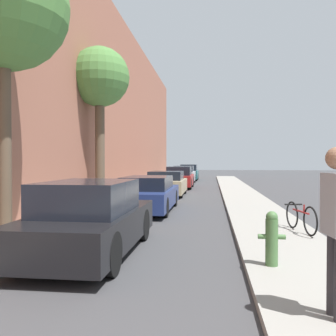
{
  "coord_description": "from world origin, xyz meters",
  "views": [
    {
      "loc": [
        1.35,
        0.92,
        1.8
      ],
      "look_at": [
        0.03,
        11.66,
        1.6
      ],
      "focal_mm": 37.9,
      "sensor_mm": 36.0,
      "label": 1
    }
  ],
  "objects_px": {
    "parked_car_black": "(91,219)",
    "fire_hydrant": "(272,238)",
    "parked_car_champagne": "(167,184)",
    "street_tree_near": "(4,7)",
    "street_tree_far": "(100,80)",
    "parked_car_navy": "(148,194)",
    "parked_car_teal": "(189,173)",
    "parked_car_red": "(180,178)",
    "bicycle": "(301,217)",
    "parked_car_silver": "(184,175)"
  },
  "relations": [
    {
      "from": "parked_car_black",
      "to": "parked_car_red",
      "type": "relative_size",
      "value": 1.05
    },
    {
      "from": "street_tree_far",
      "to": "fire_hydrant",
      "type": "bearing_deg",
      "value": -56.68
    },
    {
      "from": "parked_car_black",
      "to": "street_tree_far",
      "type": "xyz_separation_m",
      "value": [
        -2.33,
        7.78,
        4.53
      ]
    },
    {
      "from": "parked_car_navy",
      "to": "parked_car_champagne",
      "type": "bearing_deg",
      "value": 90.67
    },
    {
      "from": "parked_car_teal",
      "to": "street_tree_far",
      "type": "distance_m",
      "value": 20.11
    },
    {
      "from": "parked_car_navy",
      "to": "bicycle",
      "type": "xyz_separation_m",
      "value": [
        4.39,
        -3.89,
        -0.15
      ]
    },
    {
      "from": "parked_car_red",
      "to": "bicycle",
      "type": "relative_size",
      "value": 2.44
    },
    {
      "from": "parked_car_navy",
      "to": "parked_car_champagne",
      "type": "relative_size",
      "value": 1.17
    },
    {
      "from": "parked_car_champagne",
      "to": "parked_car_silver",
      "type": "xyz_separation_m",
      "value": [
        0.11,
        10.4,
        0.07
      ]
    },
    {
      "from": "parked_car_navy",
      "to": "street_tree_near",
      "type": "distance_m",
      "value": 7.38
    },
    {
      "from": "street_tree_far",
      "to": "parked_car_navy",
      "type": "bearing_deg",
      "value": -36.39
    },
    {
      "from": "bicycle",
      "to": "parked_car_silver",
      "type": "bearing_deg",
      "value": 91.02
    },
    {
      "from": "parked_car_champagne",
      "to": "street_tree_near",
      "type": "relative_size",
      "value": 0.61
    },
    {
      "from": "parked_car_silver",
      "to": "bicycle",
      "type": "bearing_deg",
      "value": -77.8
    },
    {
      "from": "street_tree_far",
      "to": "bicycle",
      "type": "height_order",
      "value": "street_tree_far"
    },
    {
      "from": "bicycle",
      "to": "street_tree_far",
      "type": "bearing_deg",
      "value": 129.01
    },
    {
      "from": "parked_car_teal",
      "to": "street_tree_near",
      "type": "distance_m",
      "value": 27.03
    },
    {
      "from": "parked_car_champagne",
      "to": "parked_car_silver",
      "type": "relative_size",
      "value": 1.02
    },
    {
      "from": "parked_car_black",
      "to": "fire_hydrant",
      "type": "height_order",
      "value": "parked_car_black"
    },
    {
      "from": "parked_car_champagne",
      "to": "street_tree_near",
      "type": "distance_m",
      "value": 12.27
    },
    {
      "from": "parked_car_red",
      "to": "parked_car_silver",
      "type": "xyz_separation_m",
      "value": [
        -0.09,
        5.16,
        0.0
      ]
    },
    {
      "from": "parked_car_teal",
      "to": "fire_hydrant",
      "type": "bearing_deg",
      "value": -83.66
    },
    {
      "from": "parked_car_champagne",
      "to": "fire_hydrant",
      "type": "bearing_deg",
      "value": -75.29
    },
    {
      "from": "fire_hydrant",
      "to": "parked_car_silver",
      "type": "bearing_deg",
      "value": 97.92
    },
    {
      "from": "bicycle",
      "to": "street_tree_near",
      "type": "bearing_deg",
      "value": -178.59
    },
    {
      "from": "bicycle",
      "to": "fire_hydrant",
      "type": "bearing_deg",
      "value": -122.72
    },
    {
      "from": "parked_car_silver",
      "to": "fire_hydrant",
      "type": "relative_size",
      "value": 4.45
    },
    {
      "from": "parked_car_champagne",
      "to": "bicycle",
      "type": "xyz_separation_m",
      "value": [
        4.46,
        -9.72,
        -0.16
      ]
    },
    {
      "from": "street_tree_far",
      "to": "street_tree_near",
      "type": "bearing_deg",
      "value": -88.79
    },
    {
      "from": "street_tree_near",
      "to": "parked_car_silver",
      "type": "bearing_deg",
      "value": 84.02
    },
    {
      "from": "parked_car_silver",
      "to": "fire_hydrant",
      "type": "xyz_separation_m",
      "value": [
        3.2,
        -23.03,
        -0.12
      ]
    },
    {
      "from": "parked_car_teal",
      "to": "street_tree_near",
      "type": "relative_size",
      "value": 0.64
    },
    {
      "from": "parked_car_navy",
      "to": "parked_car_black",
      "type": "bearing_deg",
      "value": -90.4
    },
    {
      "from": "parked_car_teal",
      "to": "street_tree_near",
      "type": "xyz_separation_m",
      "value": [
        -2.36,
        -26.56,
        4.47
      ]
    },
    {
      "from": "parked_car_red",
      "to": "bicycle",
      "type": "height_order",
      "value": "parked_car_red"
    },
    {
      "from": "parked_car_champagne",
      "to": "parked_car_navy",
      "type": "bearing_deg",
      "value": -89.33
    },
    {
      "from": "parked_car_teal",
      "to": "parked_car_red",
      "type": "bearing_deg",
      "value": -90.0
    },
    {
      "from": "street_tree_far",
      "to": "fire_hydrant",
      "type": "relative_size",
      "value": 7.35
    },
    {
      "from": "street_tree_far",
      "to": "bicycle",
      "type": "distance_m",
      "value": 10.0
    },
    {
      "from": "parked_car_champagne",
      "to": "fire_hydrant",
      "type": "xyz_separation_m",
      "value": [
        3.32,
        -12.62,
        -0.05
      ]
    },
    {
      "from": "parked_car_silver",
      "to": "parked_car_black",
      "type": "bearing_deg",
      "value": -90.22
    },
    {
      "from": "parked_car_champagne",
      "to": "street_tree_near",
      "type": "xyz_separation_m",
      "value": [
        -2.15,
        -11.2,
        4.55
      ]
    },
    {
      "from": "street_tree_near",
      "to": "parked_car_navy",
      "type": "bearing_deg",
      "value": 67.55
    },
    {
      "from": "parked_car_black",
      "to": "parked_car_silver",
      "type": "relative_size",
      "value": 1.07
    },
    {
      "from": "parked_car_silver",
      "to": "fire_hydrant",
      "type": "distance_m",
      "value": 23.25
    },
    {
      "from": "parked_car_champagne",
      "to": "parked_car_black",
      "type": "bearing_deg",
      "value": -89.87
    },
    {
      "from": "parked_car_black",
      "to": "fire_hydrant",
      "type": "distance_m",
      "value": 3.38
    },
    {
      "from": "parked_car_black",
      "to": "parked_car_silver",
      "type": "height_order",
      "value": "parked_car_silver"
    },
    {
      "from": "parked_car_red",
      "to": "parked_car_teal",
      "type": "distance_m",
      "value": 10.12
    },
    {
      "from": "parked_car_black",
      "to": "parked_car_teal",
      "type": "relative_size",
      "value": 1.0
    }
  ]
}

